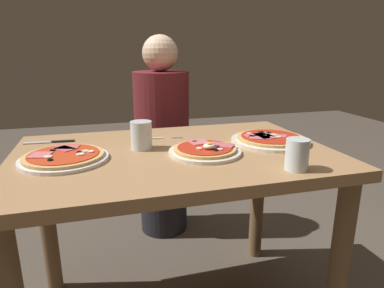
{
  "coord_description": "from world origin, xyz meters",
  "views": [
    {
      "loc": [
        -0.26,
        -1.15,
        1.1
      ],
      "look_at": [
        0.06,
        -0.03,
        0.77
      ],
      "focal_mm": 31.23,
      "sensor_mm": 36.0,
      "label": 1
    }
  ],
  "objects_px": {
    "dining_table": "(175,182)",
    "pizza_across_right": "(270,139)",
    "pizza_across_left": "(64,157)",
    "knife": "(53,142)",
    "pizza_foreground": "(205,150)",
    "fork": "(160,138)",
    "diner_person": "(162,143)",
    "water_glass_far": "(141,137)",
    "water_glass_near": "(297,156)"
  },
  "relations": [
    {
      "from": "fork",
      "to": "diner_person",
      "type": "height_order",
      "value": "diner_person"
    },
    {
      "from": "pizza_foreground",
      "to": "water_glass_far",
      "type": "relative_size",
      "value": 2.48
    },
    {
      "from": "dining_table",
      "to": "fork",
      "type": "height_order",
      "value": "fork"
    },
    {
      "from": "water_glass_far",
      "to": "fork",
      "type": "height_order",
      "value": "water_glass_far"
    },
    {
      "from": "water_glass_near",
      "to": "fork",
      "type": "height_order",
      "value": "water_glass_near"
    },
    {
      "from": "dining_table",
      "to": "pizza_foreground",
      "type": "relative_size",
      "value": 4.42
    },
    {
      "from": "pizza_across_left",
      "to": "knife",
      "type": "relative_size",
      "value": 1.49
    },
    {
      "from": "pizza_foreground",
      "to": "fork",
      "type": "distance_m",
      "value": 0.27
    },
    {
      "from": "dining_table",
      "to": "knife",
      "type": "relative_size",
      "value": 5.91
    },
    {
      "from": "dining_table",
      "to": "pizza_across_right",
      "type": "distance_m",
      "value": 0.42
    },
    {
      "from": "dining_table",
      "to": "diner_person",
      "type": "bearing_deg",
      "value": 82.94
    },
    {
      "from": "knife",
      "to": "diner_person",
      "type": "xyz_separation_m",
      "value": [
        0.54,
        0.5,
        -0.18
      ]
    },
    {
      "from": "dining_table",
      "to": "fork",
      "type": "xyz_separation_m",
      "value": [
        -0.02,
        0.18,
        0.13
      ]
    },
    {
      "from": "dining_table",
      "to": "diner_person",
      "type": "distance_m",
      "value": 0.75
    },
    {
      "from": "diner_person",
      "to": "fork",
      "type": "bearing_deg",
      "value": 78.82
    },
    {
      "from": "diner_person",
      "to": "dining_table",
      "type": "bearing_deg",
      "value": 82.94
    },
    {
      "from": "water_glass_near",
      "to": "diner_person",
      "type": "bearing_deg",
      "value": 102.45
    },
    {
      "from": "pizza_across_right",
      "to": "water_glass_far",
      "type": "distance_m",
      "value": 0.52
    },
    {
      "from": "dining_table",
      "to": "pizza_across_left",
      "type": "bearing_deg",
      "value": -178.69
    },
    {
      "from": "pizza_across_right",
      "to": "knife",
      "type": "height_order",
      "value": "pizza_across_right"
    },
    {
      "from": "dining_table",
      "to": "pizza_foreground",
      "type": "distance_m",
      "value": 0.18
    },
    {
      "from": "pizza_across_right",
      "to": "pizza_foreground",
      "type": "bearing_deg",
      "value": -165.85
    },
    {
      "from": "pizza_foreground",
      "to": "diner_person",
      "type": "relative_size",
      "value": 0.22
    },
    {
      "from": "pizza_across_left",
      "to": "fork",
      "type": "distance_m",
      "value": 0.41
    },
    {
      "from": "water_glass_near",
      "to": "water_glass_far",
      "type": "height_order",
      "value": "water_glass_far"
    },
    {
      "from": "pizza_across_left",
      "to": "diner_person",
      "type": "xyz_separation_m",
      "value": [
        0.48,
        0.75,
        -0.19
      ]
    },
    {
      "from": "pizza_across_left",
      "to": "diner_person",
      "type": "bearing_deg",
      "value": 57.66
    },
    {
      "from": "dining_table",
      "to": "water_glass_far",
      "type": "relative_size",
      "value": 10.96
    },
    {
      "from": "pizza_across_left",
      "to": "water_glass_near",
      "type": "bearing_deg",
      "value": -22.25
    },
    {
      "from": "pizza_across_left",
      "to": "knife",
      "type": "bearing_deg",
      "value": 104.08
    },
    {
      "from": "fork",
      "to": "water_glass_near",
      "type": "bearing_deg",
      "value": -54.8
    },
    {
      "from": "water_glass_near",
      "to": "diner_person",
      "type": "xyz_separation_m",
      "value": [
        -0.23,
        1.04,
        -0.22
      ]
    },
    {
      "from": "water_glass_far",
      "to": "diner_person",
      "type": "xyz_separation_m",
      "value": [
        0.2,
        0.68,
        -0.22
      ]
    },
    {
      "from": "pizza_foreground",
      "to": "pizza_across_right",
      "type": "bearing_deg",
      "value": 14.15
    },
    {
      "from": "water_glass_near",
      "to": "diner_person",
      "type": "height_order",
      "value": "diner_person"
    },
    {
      "from": "pizza_foreground",
      "to": "fork",
      "type": "bearing_deg",
      "value": 115.52
    },
    {
      "from": "water_glass_far",
      "to": "diner_person",
      "type": "relative_size",
      "value": 0.09
    },
    {
      "from": "pizza_foreground",
      "to": "water_glass_near",
      "type": "height_order",
      "value": "water_glass_near"
    },
    {
      "from": "water_glass_near",
      "to": "fork",
      "type": "relative_size",
      "value": 0.62
    },
    {
      "from": "pizza_across_right",
      "to": "fork",
      "type": "bearing_deg",
      "value": 157.81
    },
    {
      "from": "pizza_foreground",
      "to": "knife",
      "type": "xyz_separation_m",
      "value": [
        -0.55,
        0.3,
        -0.01
      ]
    },
    {
      "from": "water_glass_far",
      "to": "fork",
      "type": "relative_size",
      "value": 0.67
    },
    {
      "from": "water_glass_far",
      "to": "fork",
      "type": "distance_m",
      "value": 0.16
    },
    {
      "from": "dining_table",
      "to": "diner_person",
      "type": "xyz_separation_m",
      "value": [
        0.09,
        0.74,
        -0.05
      ]
    },
    {
      "from": "knife",
      "to": "pizza_foreground",
      "type": "bearing_deg",
      "value": -29.2
    },
    {
      "from": "pizza_across_left",
      "to": "pizza_across_right",
      "type": "xyz_separation_m",
      "value": [
        0.78,
        0.02,
        -0.0
      ]
    },
    {
      "from": "water_glass_near",
      "to": "water_glass_far",
      "type": "distance_m",
      "value": 0.56
    },
    {
      "from": "fork",
      "to": "knife",
      "type": "xyz_separation_m",
      "value": [
        -0.43,
        0.06,
        0.0
      ]
    },
    {
      "from": "pizza_foreground",
      "to": "fork",
      "type": "height_order",
      "value": "pizza_foreground"
    },
    {
      "from": "pizza_across_left",
      "to": "water_glass_near",
      "type": "height_order",
      "value": "water_glass_near"
    }
  ]
}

